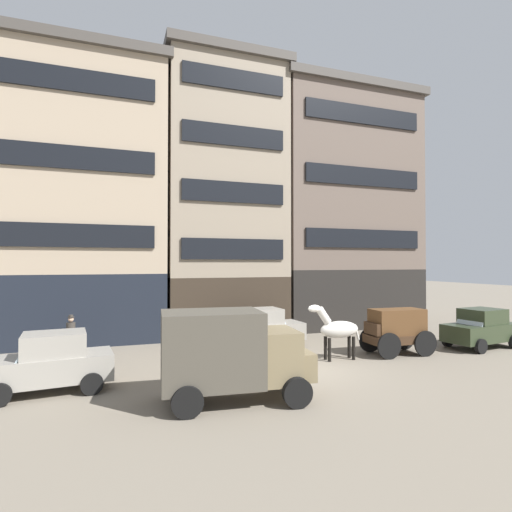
% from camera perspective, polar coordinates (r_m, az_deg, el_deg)
% --- Properties ---
extents(ground_plane, '(120.00, 120.00, 0.00)m').
position_cam_1_polar(ground_plane, '(15.70, 6.19, -15.76)').
color(ground_plane, slate).
extents(building_far_left, '(8.54, 7.34, 14.90)m').
position_cam_1_polar(building_far_left, '(24.12, -23.07, 7.39)').
color(building_far_left, black).
rests_on(building_far_left, ground_plane).
extents(building_center_left, '(7.15, 7.34, 15.82)m').
position_cam_1_polar(building_center_left, '(24.86, -5.37, 8.14)').
color(building_center_left, '#33281E').
rests_on(building_center_left, ground_plane).
extents(building_center_right, '(9.74, 7.34, 15.26)m').
position_cam_1_polar(building_center_right, '(27.89, 11.09, 6.56)').
color(building_center_right, black).
rests_on(building_center_right, ground_plane).
extents(cargo_wagon, '(2.97, 1.64, 1.98)m').
position_cam_1_polar(cargo_wagon, '(18.83, 19.33, -9.66)').
color(cargo_wagon, '#3D2819').
rests_on(cargo_wagon, ground_plane).
extents(draft_horse, '(2.35, 0.69, 2.30)m').
position_cam_1_polar(draft_horse, '(17.15, 11.49, -10.15)').
color(draft_horse, beige).
rests_on(draft_horse, ground_plane).
extents(delivery_truck_near, '(4.49, 2.47, 2.62)m').
position_cam_1_polar(delivery_truck_near, '(11.90, -3.48, -13.50)').
color(delivery_truck_near, '#7A6B4C').
rests_on(delivery_truck_near, ground_plane).
extents(sedan_dark, '(3.86, 2.21, 1.83)m').
position_cam_1_polar(sedan_dark, '(21.99, 29.38, -8.95)').
color(sedan_dark, '#2D3823').
rests_on(sedan_dark, ground_plane).
extents(sedan_light, '(3.76, 1.97, 1.83)m').
position_cam_1_polar(sedan_light, '(19.41, 1.09, -10.16)').
color(sedan_light, gray).
rests_on(sedan_light, ground_plane).
extents(sedan_parked_curb, '(3.84, 2.16, 1.83)m').
position_cam_1_polar(sedan_parked_curb, '(14.33, -27.27, -13.33)').
color(sedan_parked_curb, gray).
rests_on(sedan_parked_curb, ground_plane).
extents(pedestrian_officer, '(0.37, 0.37, 1.79)m').
position_cam_1_polar(pedestrian_officer, '(19.01, -24.87, -10.05)').
color(pedestrian_officer, '#38332D').
rests_on(pedestrian_officer, ground_plane).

